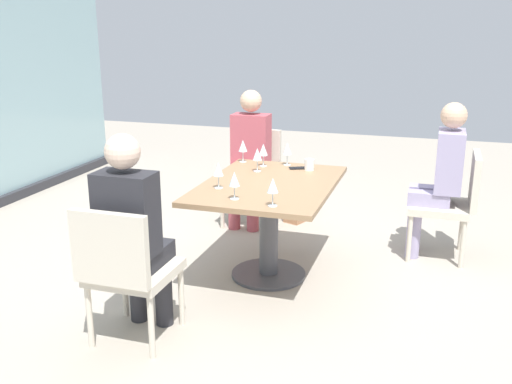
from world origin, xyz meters
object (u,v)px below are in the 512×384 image
chair_far_right (253,171)px  person_front_right (440,173)px  chair_far_left (126,266)px  wine_glass_6 (218,170)px  wine_glass_0 (234,180)px  handbag_0 (299,206)px  dining_table_main (269,206)px  wine_glass_2 (257,155)px  chair_front_right (452,199)px  wine_glass_1 (287,149)px  person_far_right (249,152)px  wine_glass_4 (263,150)px  wine_glass_5 (273,186)px  cell_phone_on_table (298,168)px  coffee_cup (309,165)px  person_far_left (133,227)px  wine_glass_3 (243,146)px

chair_far_right → person_front_right: 1.74m
chair_far_left → wine_glass_6: (0.93, -0.22, 0.37)m
wine_glass_0 → handbag_0: (1.79, -0.02, -0.72)m
dining_table_main → wine_glass_2: 0.46m
person_front_right → handbag_0: (0.53, 1.26, -0.56)m
chair_far_right → wine_glass_0: 1.73m
chair_front_right → wine_glass_1: size_ratio=4.70×
wine_glass_1 → handbag_0: wine_glass_1 is taller
chair_front_right → person_far_right: bearing=81.2°
handbag_0 → person_far_right: bearing=141.6°
dining_table_main → wine_glass_4: bearing=21.9°
person_front_right → chair_far_left: bearing=139.4°
dining_table_main → chair_far_right: chair_far_right is taller
chair_far_left → wine_glass_5: size_ratio=4.70×
chair_front_right → cell_phone_on_table: chair_front_right is taller
chair_far_right → person_far_right: size_ratio=0.69×
coffee_cup → person_far_left: bearing=155.0°
wine_glass_0 → wine_glass_4: same height
coffee_cup → dining_table_main: bearing=156.3°
chair_far_right → wine_glass_6: wine_glass_6 is taller
chair_front_right → handbag_0: size_ratio=2.90×
cell_phone_on_table → wine_glass_3: bearing=55.4°
wine_glass_0 → wine_glass_6: (0.21, 0.19, 0.00)m
wine_glass_5 → person_far_left: bearing=127.9°
wine_glass_5 → wine_glass_4: bearing=20.2°
person_far_left → cell_phone_on_table: bearing=-21.6°
chair_far_right → wine_glass_6: size_ratio=4.70×
dining_table_main → chair_front_right: chair_front_right is taller
person_front_right → wine_glass_2: size_ratio=6.81×
coffee_cup → chair_far_left: bearing=156.5°
person_far_right → cell_phone_on_table: size_ratio=8.75×
chair_far_right → coffee_cup: size_ratio=9.67×
chair_front_right → chair_far_left: bearing=137.6°
dining_table_main → wine_glass_6: size_ratio=7.07×
wine_glass_0 → wine_glass_2: (0.75, 0.08, 0.00)m
chair_far_right → wine_glass_5: (-1.71, -0.69, 0.37)m
dining_table_main → handbag_0: 1.39m
person_front_right → wine_glass_6: bearing=125.3°
wine_glass_2 → wine_glass_4: bearing=1.8°
chair_far_left → handbag_0: chair_far_left is taller
chair_far_right → person_front_right: bearing=-102.9°
wine_glass_6 → person_far_left: bearing=165.2°
person_far_left → wine_glass_3: bearing=-4.2°
wine_glass_0 → wine_glass_1: same height
person_front_right → wine_glass_0: person_front_right is taller
chair_far_left → chair_front_right: (1.97, -1.80, 0.00)m
wine_glass_5 → cell_phone_on_table: 1.02m
wine_glass_4 → cell_phone_on_table: bearing=-87.8°
wine_glass_6 → wine_glass_0: bearing=-137.7°
wine_glass_0 → wine_glass_5: bearing=-103.9°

